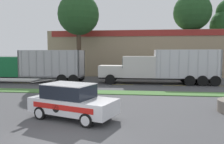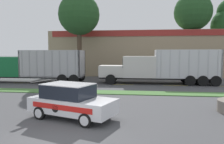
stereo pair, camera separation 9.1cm
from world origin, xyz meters
name	(u,v)px [view 2 (the right image)]	position (x,y,z in m)	size (l,w,h in m)	color
ground_plane	(53,142)	(0.00, 0.00, 0.00)	(600.00, 600.00, 0.00)	#474749
grass_verge	(101,92)	(0.00, 10.20, 0.03)	(120.00, 1.75, 0.06)	#477538
centre_line_2	(24,83)	(-9.41, 15.08, 0.00)	(2.40, 0.14, 0.01)	yellow
centre_line_3	(72,84)	(-4.01, 15.08, 0.00)	(2.40, 0.14, 0.01)	yellow
centre_line_4	(122,85)	(1.39, 15.08, 0.00)	(2.40, 0.14, 0.01)	yellow
centre_line_5	(175,85)	(6.79, 15.08, 0.00)	(2.40, 0.14, 0.01)	yellow
dump_truck_mid	(22,68)	(-9.96, 15.68, 1.59)	(12.14, 2.81, 3.57)	black
dump_truck_trail	(149,69)	(4.23, 16.21, 1.59)	(12.39, 2.82, 3.61)	black
rally_car	(71,101)	(-0.25, 2.95, 0.87)	(4.63, 3.16, 1.75)	white
store_building_backdrop	(142,54)	(3.66, 28.81, 3.22)	(26.99, 12.10, 6.44)	#9E896B
tree_behind_left	(193,8)	(10.40, 24.16, 9.38)	(5.10, 5.10, 12.72)	#473828
tree_behind_far_right	(79,11)	(-4.50, 20.14, 8.66)	(5.24, 5.24, 12.12)	#473828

